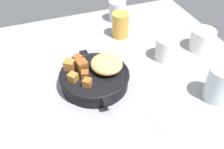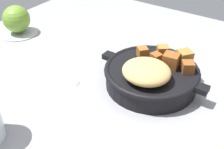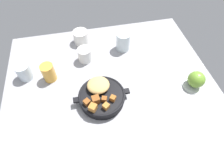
% 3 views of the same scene
% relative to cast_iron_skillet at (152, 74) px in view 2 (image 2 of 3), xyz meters
% --- Properties ---
extents(ground_plane, '(0.99, 0.94, 0.02)m').
position_rel_cast_iron_skillet_xyz_m(ground_plane, '(0.06, 0.04, -0.04)').
color(ground_plane, gray).
extents(cast_iron_skillet, '(0.25, 0.20, 0.08)m').
position_rel_cast_iron_skillet_xyz_m(cast_iron_skillet, '(0.00, 0.00, 0.00)').
color(cast_iron_skillet, black).
rests_on(cast_iron_skillet, ground_plane).
extents(saucer_plate, '(0.11, 0.11, 0.01)m').
position_rel_cast_iron_skillet_xyz_m(saucer_plate, '(0.44, -0.01, -0.03)').
color(saucer_plate, '#B7BABF').
rests_on(saucer_plate, ground_plane).
extents(red_apple, '(0.08, 0.08, 0.08)m').
position_rel_cast_iron_skillet_xyz_m(red_apple, '(0.44, -0.01, 0.01)').
color(red_apple, olive).
rests_on(red_apple, saucer_plate).
extents(butter_knife, '(0.21, 0.07, 0.00)m').
position_rel_cast_iron_skillet_xyz_m(butter_knife, '(0.24, 0.11, -0.03)').
color(butter_knife, silver).
rests_on(butter_knife, ground_plane).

